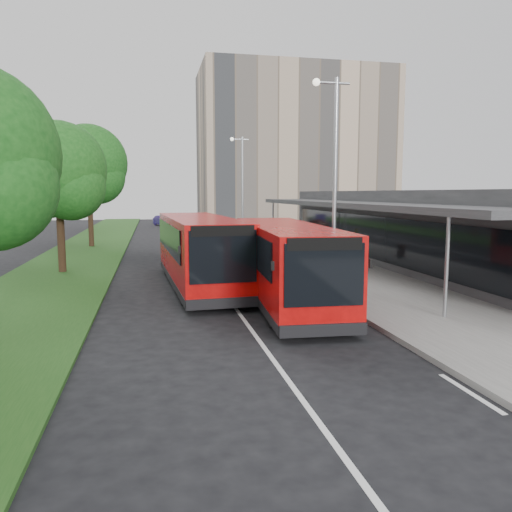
{
  "coord_description": "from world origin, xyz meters",
  "views": [
    {
      "loc": [
        -2.68,
        -16.25,
        3.86
      ],
      "look_at": [
        1.14,
        2.1,
        1.5
      ],
      "focal_mm": 35.0,
      "sensor_mm": 36.0,
      "label": 1
    }
  ],
  "objects_px": {
    "bus_main": "(285,263)",
    "car_far": "(163,221)",
    "tree_far": "(88,168)",
    "tree_mid": "(58,176)",
    "bollard": "(255,238)",
    "lamp_post_far": "(241,182)",
    "lamp_post_near": "(333,171)",
    "litter_bin": "(299,253)",
    "car_near": "(192,225)",
    "bus_second": "(199,251)"
  },
  "relations": [
    {
      "from": "bus_main",
      "to": "car_far",
      "type": "relative_size",
      "value": 2.67
    },
    {
      "from": "tree_far",
      "to": "car_far",
      "type": "bearing_deg",
      "value": 76.46
    },
    {
      "from": "tree_mid",
      "to": "bollard",
      "type": "xyz_separation_m",
      "value": [
        11.57,
        9.81,
        -4.0
      ]
    },
    {
      "from": "bollard",
      "to": "car_far",
      "type": "height_order",
      "value": "car_far"
    },
    {
      "from": "lamp_post_far",
      "to": "lamp_post_near",
      "type": "bearing_deg",
      "value": -90.0
    },
    {
      "from": "tree_far",
      "to": "bollard",
      "type": "distance_m",
      "value": 12.76
    },
    {
      "from": "lamp_post_far",
      "to": "car_far",
      "type": "bearing_deg",
      "value": 103.94
    },
    {
      "from": "litter_bin",
      "to": "bollard",
      "type": "xyz_separation_m",
      "value": [
        -0.76,
        8.41,
        0.15
      ]
    },
    {
      "from": "lamp_post_near",
      "to": "bus_main",
      "type": "relative_size",
      "value": 0.8
    },
    {
      "from": "tree_mid",
      "to": "bollard",
      "type": "distance_m",
      "value": 15.69
    },
    {
      "from": "car_far",
      "to": "litter_bin",
      "type": "bearing_deg",
      "value": -98.81
    },
    {
      "from": "lamp_post_far",
      "to": "bollard",
      "type": "bearing_deg",
      "value": -81.97
    },
    {
      "from": "lamp_post_far",
      "to": "bus_main",
      "type": "relative_size",
      "value": 0.8
    },
    {
      "from": "lamp_post_far",
      "to": "car_near",
      "type": "bearing_deg",
      "value": 100.46
    },
    {
      "from": "tree_mid",
      "to": "lamp_post_far",
      "type": "xyz_separation_m",
      "value": [
        11.13,
        12.95,
        0.03
      ]
    },
    {
      "from": "bus_main",
      "to": "bollard",
      "type": "bearing_deg",
      "value": 85.0
    },
    {
      "from": "litter_bin",
      "to": "car_near",
      "type": "relative_size",
      "value": 0.25
    },
    {
      "from": "bus_main",
      "to": "car_near",
      "type": "relative_size",
      "value": 3.23
    },
    {
      "from": "tree_mid",
      "to": "bus_main",
      "type": "bearing_deg",
      "value": -44.1
    },
    {
      "from": "bus_main",
      "to": "car_near",
      "type": "bearing_deg",
      "value": 94.14
    },
    {
      "from": "tree_mid",
      "to": "car_far",
      "type": "xyz_separation_m",
      "value": [
        5.6,
        35.24,
        -4.07
      ]
    },
    {
      "from": "tree_far",
      "to": "car_near",
      "type": "bearing_deg",
      "value": 62.07
    },
    {
      "from": "lamp_post_far",
      "to": "litter_bin",
      "type": "distance_m",
      "value": 12.34
    },
    {
      "from": "litter_bin",
      "to": "bollard",
      "type": "bearing_deg",
      "value": 95.18
    },
    {
      "from": "bus_second",
      "to": "car_far",
      "type": "distance_m",
      "value": 40.06
    },
    {
      "from": "bus_second",
      "to": "litter_bin",
      "type": "distance_m",
      "value": 8.79
    },
    {
      "from": "lamp_post_far",
      "to": "bus_second",
      "type": "bearing_deg",
      "value": -105.53
    },
    {
      "from": "bus_second",
      "to": "litter_bin",
      "type": "bearing_deg",
      "value": 41.97
    },
    {
      "from": "lamp_post_near",
      "to": "bus_second",
      "type": "distance_m",
      "value": 6.31
    },
    {
      "from": "litter_bin",
      "to": "car_far",
      "type": "relative_size",
      "value": 0.21
    },
    {
      "from": "bus_second",
      "to": "tree_far",
      "type": "bearing_deg",
      "value": 106.86
    },
    {
      "from": "bus_main",
      "to": "car_near",
      "type": "distance_m",
      "value": 36.41
    },
    {
      "from": "lamp_post_near",
      "to": "bus_main",
      "type": "distance_m",
      "value": 4.28
    },
    {
      "from": "lamp_post_near",
      "to": "litter_bin",
      "type": "height_order",
      "value": "lamp_post_near"
    },
    {
      "from": "tree_mid",
      "to": "bollard",
      "type": "bearing_deg",
      "value": 40.3
    },
    {
      "from": "bus_second",
      "to": "bollard",
      "type": "distance_m",
      "value": 15.6
    },
    {
      "from": "tree_mid",
      "to": "bus_second",
      "type": "relative_size",
      "value": 0.7
    },
    {
      "from": "tree_far",
      "to": "lamp_post_far",
      "type": "bearing_deg",
      "value": 4.87
    },
    {
      "from": "bollard",
      "to": "car_near",
      "type": "xyz_separation_m",
      "value": [
        -3.19,
        18.0,
        -0.16
      ]
    },
    {
      "from": "lamp_post_far",
      "to": "car_far",
      "type": "height_order",
      "value": "lamp_post_far"
    },
    {
      "from": "lamp_post_near",
      "to": "bollard",
      "type": "xyz_separation_m",
      "value": [
        0.44,
        16.87,
        -4.03
      ]
    },
    {
      "from": "tree_far",
      "to": "bus_second",
      "type": "relative_size",
      "value": 0.84
    },
    {
      "from": "litter_bin",
      "to": "tree_mid",
      "type": "bearing_deg",
      "value": -173.51
    },
    {
      "from": "car_far",
      "to": "lamp_post_near",
      "type": "bearing_deg",
      "value": -102.62
    },
    {
      "from": "bus_main",
      "to": "bus_second",
      "type": "bearing_deg",
      "value": 128.61
    },
    {
      "from": "tree_far",
      "to": "bus_main",
      "type": "relative_size",
      "value": 0.87
    },
    {
      "from": "litter_bin",
      "to": "bus_second",
      "type": "bearing_deg",
      "value": -134.67
    },
    {
      "from": "tree_far",
      "to": "bus_main",
      "type": "distance_m",
      "value": 22.8
    },
    {
      "from": "bollard",
      "to": "car_far",
      "type": "bearing_deg",
      "value": 103.23
    },
    {
      "from": "tree_mid",
      "to": "tree_far",
      "type": "bearing_deg",
      "value": 90.0
    }
  ]
}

